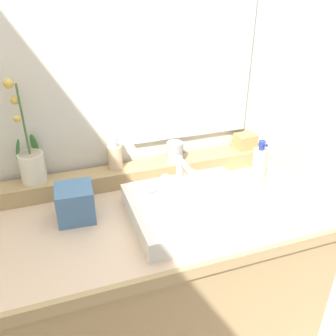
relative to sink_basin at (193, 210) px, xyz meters
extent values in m
cube|color=beige|center=(-0.13, 0.50, 0.52)|extent=(3.06, 0.20, 2.77)
cube|color=tan|center=(-0.13, 0.08, -0.47)|extent=(1.28, 0.60, 0.79)
cube|color=beige|center=(-0.13, 0.08, -0.05)|extent=(1.30, 0.62, 0.04)
cube|color=tan|center=(-0.13, -0.23, -0.05)|extent=(1.30, 0.02, 0.04)
cube|color=tan|center=(-0.13, 0.33, 0.00)|extent=(1.23, 0.10, 0.07)
cube|color=white|center=(0.00, 0.01, 0.00)|extent=(0.44, 0.38, 0.07)
sphere|color=white|center=(0.00, -0.01, 0.00)|extent=(0.27, 0.27, 0.27)
cylinder|color=silver|center=(0.00, 0.14, 0.09)|extent=(0.02, 0.02, 0.10)
cylinder|color=silver|center=(0.00, 0.09, 0.14)|extent=(0.02, 0.11, 0.02)
sphere|color=silver|center=(0.00, 0.14, 0.14)|extent=(0.03, 0.03, 0.03)
cylinder|color=silver|center=(-0.05, 0.14, 0.06)|extent=(0.03, 0.03, 0.04)
cylinder|color=silver|center=(0.06, 0.14, 0.06)|extent=(0.03, 0.03, 0.04)
ellipsoid|color=silver|center=(-0.12, 0.12, 0.05)|extent=(0.07, 0.04, 0.02)
cylinder|color=silver|center=(-0.53, 0.34, 0.10)|extent=(0.10, 0.10, 0.12)
cylinder|color=tan|center=(-0.53, 0.34, 0.15)|extent=(0.08, 0.08, 0.01)
cylinder|color=#476B38|center=(-0.53, 0.34, 0.29)|extent=(0.01, 0.01, 0.27)
ellipsoid|color=#387033|center=(-0.57, 0.36, 0.17)|extent=(0.04, 0.04, 0.09)
ellipsoid|color=#387033|center=(-0.51, 0.38, 0.17)|extent=(0.04, 0.04, 0.10)
sphere|color=gold|center=(-0.55, 0.32, 0.30)|extent=(0.03, 0.03, 0.03)
sphere|color=gold|center=(-0.54, 0.35, 0.36)|extent=(0.03, 0.03, 0.03)
sphere|color=gold|center=(-0.55, 0.34, 0.42)|extent=(0.04, 0.04, 0.04)
cylinder|color=beige|center=(-0.21, 0.34, 0.09)|extent=(0.06, 0.06, 0.10)
cylinder|color=silver|center=(-0.21, 0.34, 0.14)|extent=(0.02, 0.02, 0.02)
cylinder|color=silver|center=(-0.21, 0.34, 0.16)|extent=(0.03, 0.03, 0.02)
cylinder|color=silver|center=(-0.21, 0.33, 0.17)|extent=(0.01, 0.03, 0.01)
cylinder|color=#959B9B|center=(0.04, 0.31, 0.08)|extent=(0.07, 0.07, 0.09)
cube|color=tan|center=(0.40, 0.34, 0.07)|extent=(0.10, 0.08, 0.07)
cylinder|color=beige|center=(0.36, 0.15, 0.04)|extent=(0.06, 0.06, 0.15)
cylinder|color=navy|center=(0.36, 0.15, 0.13)|extent=(0.02, 0.02, 0.02)
cylinder|color=navy|center=(0.36, 0.15, 0.15)|extent=(0.03, 0.03, 0.02)
cylinder|color=navy|center=(0.36, 0.13, 0.15)|extent=(0.01, 0.03, 0.01)
cube|color=teal|center=(-0.40, 0.14, 0.03)|extent=(0.14, 0.14, 0.13)
cube|color=silver|center=(0.14, 0.38, 0.42)|extent=(0.53, 0.02, 0.61)
camera|label=1|loc=(-0.44, -0.99, 0.75)|focal=38.91mm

